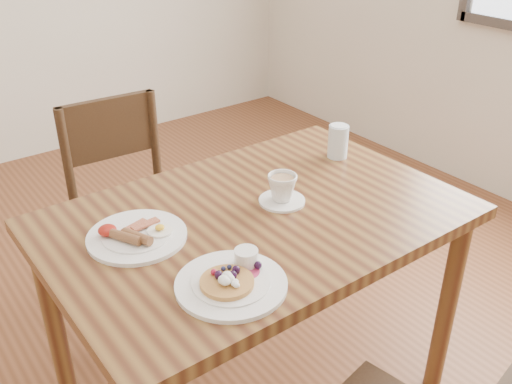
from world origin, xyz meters
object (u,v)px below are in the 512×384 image
Objects in this scene: dining_table at (256,241)px; pancake_plate at (232,280)px; chair_far at (130,203)px; teacup_saucer at (282,190)px; breakfast_plate at (136,235)px; water_glass at (338,141)px.

dining_table is 4.44× the size of pancake_plate.
chair_far is 0.79m from teacup_saucer.
dining_table is 0.17m from teacup_saucer.
breakfast_plate is at bearing 71.30° from chair_far.
breakfast_plate is at bearing 165.99° from dining_table.
teacup_saucer is at bearing -10.08° from breakfast_plate.
pancake_plate is at bearing -145.30° from teacup_saucer.
dining_table is 0.73m from chair_far.
chair_far reaches higher than dining_table.
breakfast_plate is 0.80m from water_glass.
chair_far is 0.85m from water_glass.
chair_far is at bearing 97.27° from dining_table.
water_glass reaches higher than breakfast_plate.
pancake_plate is (-0.16, -0.94, 0.27)m from chair_far.
chair_far is at bearing 105.35° from teacup_saucer.
dining_table is at bearing -163.03° from water_glass.
breakfast_plate is (-0.09, 0.32, -0.00)m from pancake_plate.
dining_table is 1.36× the size of chair_far.
chair_far is (-0.09, 0.71, -0.16)m from dining_table.
teacup_saucer is (0.35, 0.24, 0.03)m from pancake_plate.
pancake_plate is 0.80m from water_glass.
chair_far is 0.99m from pancake_plate.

